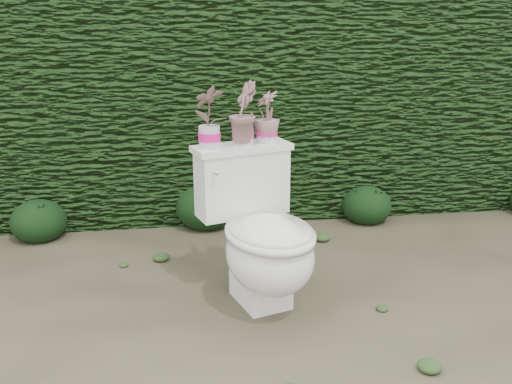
{
  "coord_description": "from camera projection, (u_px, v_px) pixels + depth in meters",
  "views": [
    {
      "loc": [
        -0.2,
        -2.62,
        1.41
      ],
      "look_at": [
        0.19,
        0.09,
        0.55
      ],
      "focal_mm": 40.0,
      "sensor_mm": 36.0,
      "label": 1
    }
  ],
  "objects": [
    {
      "name": "potted_plant_left",
      "position": [
        209.0,
        118.0,
        2.77
      ],
      "size": [
        0.19,
        0.17,
        0.3
      ],
      "primitive_type": "imported",
      "rotation": [
        0.0,
        0.0,
        3.67
      ],
      "color": "#247626",
      "rests_on": "toilet"
    },
    {
      "name": "liriope_clump_1",
      "position": [
        38.0,
        217.0,
        3.71
      ],
      "size": [
        0.36,
        0.36,
        0.29
      ],
      "primitive_type": "ellipsoid",
      "color": "black",
      "rests_on": "ground"
    },
    {
      "name": "toilet",
      "position": [
        262.0,
        238.0,
        2.8
      ],
      "size": [
        0.63,
        0.78,
        0.78
      ],
      "rotation": [
        0.0,
        0.0,
        0.3
      ],
      "color": "white",
      "rests_on": "ground"
    },
    {
      "name": "hedge",
      "position": [
        202.0,
        100.0,
        4.2
      ],
      "size": [
        8.0,
        1.0,
        1.6
      ],
      "primitive_type": "cube",
      "color": "#204216",
      "rests_on": "ground"
    },
    {
      "name": "liriope_clump_3",
      "position": [
        367.0,
        202.0,
        4.02
      ],
      "size": [
        0.35,
        0.35,
        0.28
      ],
      "primitive_type": "ellipsoid",
      "color": "black",
      "rests_on": "ground"
    },
    {
      "name": "potted_plant_right",
      "position": [
        267.0,
        118.0,
        2.9
      ],
      "size": [
        0.17,
        0.17,
        0.25
      ],
      "primitive_type": "imported",
      "rotation": [
        0.0,
        0.0,
        4.98
      ],
      "color": "#247626",
      "rests_on": "toilet"
    },
    {
      "name": "liriope_clump_2",
      "position": [
        206.0,
        203.0,
        3.92
      ],
      "size": [
        0.41,
        0.41,
        0.33
      ],
      "primitive_type": "ellipsoid",
      "color": "black",
      "rests_on": "ground"
    },
    {
      "name": "potted_plant_center",
      "position": [
        243.0,
        115.0,
        2.84
      ],
      "size": [
        0.17,
        0.19,
        0.3
      ],
      "primitive_type": "imported",
      "rotation": [
        0.0,
        0.0,
        1.34
      ],
      "color": "#247626",
      "rests_on": "toilet"
    },
    {
      "name": "ground",
      "position": [
        222.0,
        301.0,
        2.93
      ],
      "size": [
        60.0,
        60.0,
        0.0
      ],
      "primitive_type": "plane",
      "color": "brown",
      "rests_on": "ground"
    }
  ]
}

